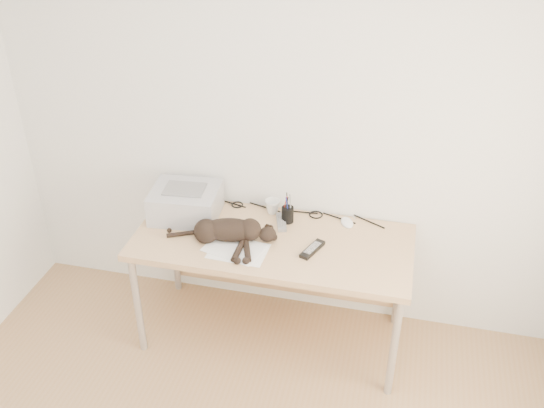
% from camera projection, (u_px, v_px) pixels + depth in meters
% --- Properties ---
extents(wall_back, '(3.50, 0.00, 3.50)m').
position_uv_depth(wall_back, '(287.00, 125.00, 3.48)').
color(wall_back, silver).
rests_on(wall_back, floor).
extents(desk, '(1.60, 0.70, 0.74)m').
position_uv_depth(desk, '(276.00, 250.00, 3.62)').
color(desk, tan).
rests_on(desk, floor).
extents(printer, '(0.43, 0.37, 0.19)m').
position_uv_depth(printer, '(186.00, 202.00, 3.65)').
color(printer, '#A9AAAE').
rests_on(printer, desk).
extents(papers, '(0.38, 0.30, 0.01)m').
position_uv_depth(papers, '(236.00, 249.00, 3.39)').
color(papers, white).
rests_on(papers, desk).
extents(cat, '(0.65, 0.31, 0.15)m').
position_uv_depth(cat, '(226.00, 231.00, 3.44)').
color(cat, black).
rests_on(cat, desk).
extents(mug, '(0.13, 0.13, 0.09)m').
position_uv_depth(mug, '(272.00, 207.00, 3.70)').
color(mug, white).
rests_on(mug, desk).
extents(pen_cup, '(0.07, 0.07, 0.19)m').
position_uv_depth(pen_cup, '(288.00, 214.00, 3.61)').
color(pen_cup, black).
rests_on(pen_cup, desk).
extents(remote_grey, '(0.10, 0.19, 0.02)m').
position_uv_depth(remote_grey, '(281.00, 222.00, 3.62)').
color(remote_grey, slate).
rests_on(remote_grey, desk).
extents(remote_black, '(0.12, 0.20, 0.02)m').
position_uv_depth(remote_black, '(312.00, 249.00, 3.38)').
color(remote_black, black).
rests_on(remote_black, desk).
extents(mouse, '(0.11, 0.14, 0.04)m').
position_uv_depth(mouse, '(347.00, 221.00, 3.61)').
color(mouse, white).
rests_on(mouse, desk).
extents(cable_tangle, '(1.36, 0.09, 0.01)m').
position_uv_depth(cable_tangle, '(284.00, 211.00, 3.73)').
color(cable_tangle, black).
rests_on(cable_tangle, desk).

